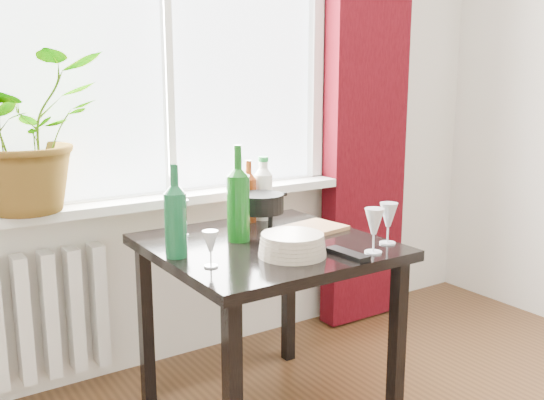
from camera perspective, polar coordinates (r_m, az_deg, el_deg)
window at (r=2.83m, az=-10.10°, el=16.03°), size 1.72×0.08×1.62m
windowsill at (r=2.81m, az=-8.96°, el=0.21°), size 1.72×0.20×0.04m
curtain at (r=3.35m, az=8.93°, el=10.17°), size 0.50×0.12×2.56m
radiator at (r=2.76m, az=-23.48°, el=-10.55°), size 0.80×0.10×0.55m
table at (r=2.39m, az=-0.56°, el=-6.10°), size 0.85×0.85×0.74m
potted_plant at (r=2.56m, az=-22.10°, el=5.92°), size 0.70×0.65×0.63m
wine_bottle_left at (r=2.16m, az=-9.09°, el=-0.95°), size 0.09×0.09×0.34m
wine_bottle_right at (r=2.34m, az=-3.21°, el=0.72°), size 0.10×0.10×0.38m
bottle_amber at (r=2.66m, az=-2.21°, el=0.90°), size 0.09×0.09×0.28m
cleaning_bottle at (r=2.70m, az=-0.82°, el=1.16°), size 0.08×0.08×0.29m
wineglass_front_right at (r=2.23m, az=9.57°, el=-2.83°), size 0.09×0.09×0.17m
wineglass_far_right at (r=2.36m, az=10.88°, el=-2.13°), size 0.08×0.08×0.17m
wineglass_back_center at (r=2.62m, az=-3.10°, el=-0.32°), size 0.10×0.10×0.19m
wineglass_back_left at (r=2.46m, az=-8.54°, el=-1.67°), size 0.08×0.08×0.15m
wineglass_front_left at (r=2.06m, az=-5.80°, el=-4.58°), size 0.06×0.06×0.13m
plate_stack at (r=2.18m, az=1.93°, el=-4.27°), size 0.30×0.30×0.08m
fondue_pot at (r=2.54m, az=-1.10°, el=-1.10°), size 0.28×0.26×0.15m
tv_remote at (r=2.19m, az=7.11°, el=-5.08°), size 0.06×0.18×0.02m
cutting_board at (r=2.52m, az=3.36°, el=-2.79°), size 0.34×0.25×0.02m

